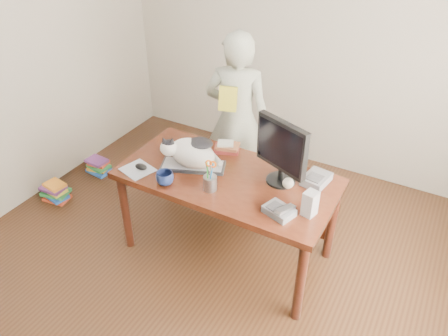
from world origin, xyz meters
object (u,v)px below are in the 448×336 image
(phone, at_px, (280,211))
(book_pile_b, at_px, (98,166))
(cat, at_px, (190,152))
(pen_cup, at_px, (210,181))
(mouse, at_px, (141,167))
(speaker, at_px, (310,204))
(book_stack, at_px, (227,147))
(calculator, at_px, (316,179))
(person, at_px, (237,118))
(keyboard, at_px, (193,166))
(book_pile_a, at_px, (56,192))
(desk, at_px, (232,187))
(coffee_mug, at_px, (165,178))
(baseball, at_px, (288,183))
(monitor, at_px, (282,149))

(phone, distance_m, book_pile_b, 2.40)
(cat, relative_size, pen_cup, 1.83)
(mouse, xyz_separation_m, speaker, (1.28, 0.12, 0.07))
(book_stack, relative_size, calculator, 1.00)
(book_stack, relative_size, person, 0.15)
(keyboard, distance_m, book_pile_a, 1.63)
(desk, height_order, coffee_mug, coffee_mug)
(speaker, height_order, person, person)
(keyboard, bearing_deg, desk, -1.59)
(cat, xyz_separation_m, person, (-0.03, 0.80, -0.09))
(speaker, bearing_deg, desk, 176.51)
(pen_cup, relative_size, book_pile_b, 0.95)
(book_pile_a, bearing_deg, pen_cup, -0.02)
(pen_cup, xyz_separation_m, baseball, (0.47, 0.28, -0.03))
(book_stack, height_order, book_pile_a, book_stack)
(person, bearing_deg, phone, 114.72)
(person, bearing_deg, speaker, 122.79)
(pen_cup, distance_m, speaker, 0.70)
(speaker, height_order, book_stack, speaker)
(keyboard, relative_size, coffee_mug, 4.05)
(mouse, distance_m, coffee_mug, 0.28)
(keyboard, distance_m, person, 0.80)
(speaker, relative_size, person, 0.11)
(monitor, height_order, calculator, monitor)
(pen_cup, xyz_separation_m, book_pile_b, (-1.69, 0.55, -0.75))
(calculator, relative_size, book_pile_b, 0.91)
(cat, xyz_separation_m, speaker, (0.97, -0.09, -0.05))
(baseball, xyz_separation_m, calculator, (0.15, 0.16, -0.01))
(baseball, bearing_deg, phone, -78.11)
(phone, bearing_deg, baseball, 119.99)
(calculator, xyz_separation_m, book_pile_b, (-2.32, 0.11, -0.71))
(cat, relative_size, book_pile_b, 1.74)
(monitor, bearing_deg, desk, -152.77)
(coffee_mug, bearing_deg, keyboard, 78.23)
(cat, bearing_deg, book_stack, 48.55)
(cat, relative_size, person, 0.28)
(speaker, bearing_deg, person, 151.35)
(desk, height_order, baseball, baseball)
(mouse, distance_m, calculator, 1.29)
(speaker, bearing_deg, calculator, 115.14)
(phone, xyz_separation_m, baseball, (-0.06, 0.29, 0.01))
(monitor, relative_size, speaker, 2.77)
(coffee_mug, relative_size, phone, 0.56)
(baseball, bearing_deg, person, 138.19)
(cat, relative_size, phone, 2.00)
(coffee_mug, relative_size, baseball, 1.59)
(mouse, bearing_deg, book_stack, 67.66)
(calculator, distance_m, person, 1.06)
(mouse, bearing_deg, speaker, 21.26)
(speaker, bearing_deg, pen_cup, -160.52)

